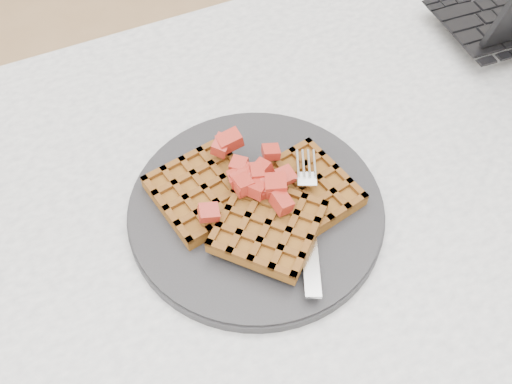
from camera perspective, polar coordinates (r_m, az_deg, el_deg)
table at (r=0.75m, az=11.09°, el=-5.24°), size 1.20×0.80×0.75m
plate at (r=0.62m, az=0.00°, el=-1.73°), size 0.28×0.28×0.02m
waffles at (r=0.60m, az=0.17°, el=-0.97°), size 0.21×0.20×0.03m
strawberry_pile at (r=0.59m, az=0.00°, el=0.80°), size 0.15×0.15×0.02m
fork at (r=0.60m, az=5.17°, el=-2.30°), size 0.10×0.17×0.02m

